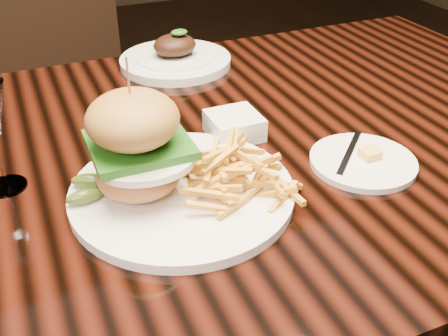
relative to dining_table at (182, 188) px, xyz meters
name	(u,v)px	position (x,y,z in m)	size (l,w,h in m)	color
dining_table	(182,188)	(0.00, 0.00, 0.00)	(1.60, 0.90, 0.75)	black
burger_plate	(174,165)	(-0.05, -0.12, 0.13)	(0.32, 0.32, 0.21)	silver
side_saucer	(363,161)	(0.25, -0.15, 0.08)	(0.16, 0.16, 0.02)	silver
ramekin	(234,126)	(0.10, 0.01, 0.10)	(0.08, 0.08, 0.04)	silver
far_dish	(175,58)	(0.11, 0.35, 0.09)	(0.24, 0.24, 0.08)	silver
chair_far	(66,78)	(-0.08, 0.89, -0.13)	(0.54, 0.54, 0.95)	black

